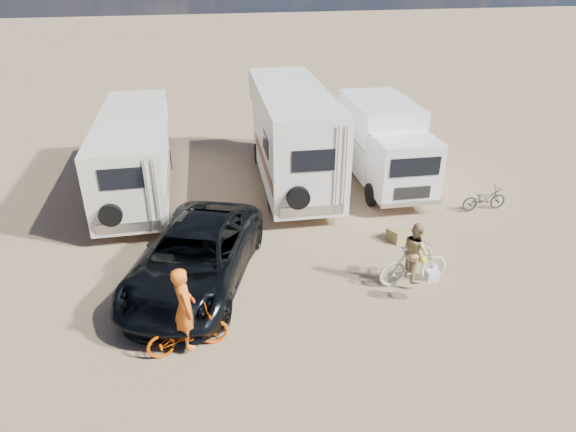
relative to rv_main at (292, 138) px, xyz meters
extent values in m
plane|color=#9F805F|center=(-0.45, -7.37, -1.73)|extent=(140.00, 140.00, 0.00)
imported|color=black|center=(-3.78, -5.70, -0.97)|extent=(4.33, 6.01, 1.52)
imported|color=#CA4500|center=(-4.08, -8.14, -1.27)|extent=(1.81, 0.91, 0.91)
imported|color=beige|center=(1.59, -6.88, -1.17)|extent=(1.87, 0.59, 1.11)
imported|color=orange|center=(-4.08, -8.14, -0.79)|extent=(0.57, 0.75, 1.87)
imported|color=tan|center=(1.59, -6.88, -0.95)|extent=(0.62, 0.78, 1.56)
imported|color=#292C2A|center=(5.66, -3.51, -1.32)|extent=(1.55, 0.55, 0.81)
cube|color=#286091|center=(-2.51, -2.83, -1.49)|extent=(0.68, 0.56, 0.48)
cube|color=olive|center=(2.09, -4.75, -1.54)|extent=(0.60, 0.60, 0.37)
camera|label=1|loc=(-3.76, -16.51, 5.70)|focal=31.12mm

